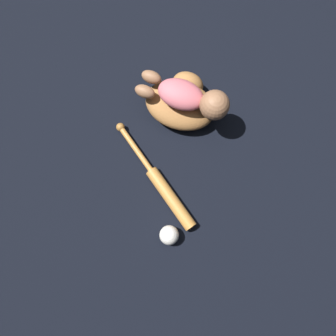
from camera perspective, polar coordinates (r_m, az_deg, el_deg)
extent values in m
plane|color=black|center=(1.36, 2.71, 8.93)|extent=(6.00, 6.00, 0.00)
ellipsoid|color=#A8703D|center=(1.32, 2.10, 10.89)|extent=(0.33, 0.28, 0.11)
ellipsoid|color=#A8703D|center=(1.36, 3.47, 14.36)|extent=(0.15, 0.12, 0.11)
ellipsoid|color=#D16670|center=(1.23, 2.26, 12.67)|extent=(0.20, 0.16, 0.08)
sphere|color=#936647|center=(1.21, 8.11, 10.79)|extent=(0.11, 0.11, 0.11)
ellipsoid|color=#936647|center=(1.29, -2.90, 15.53)|extent=(0.09, 0.07, 0.05)
ellipsoid|color=#936647|center=(1.26, -4.05, 13.14)|extent=(0.09, 0.07, 0.05)
cylinder|color=#C6843D|center=(1.25, 0.49, -5.31)|extent=(0.27, 0.13, 0.05)
cylinder|color=#C6843D|center=(1.30, -5.68, 3.40)|extent=(0.21, 0.09, 0.02)
sphere|color=#A97034|center=(1.33, -8.28, 7.05)|extent=(0.03, 0.03, 0.03)
sphere|color=white|center=(1.22, 0.20, -11.60)|extent=(0.07, 0.07, 0.07)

